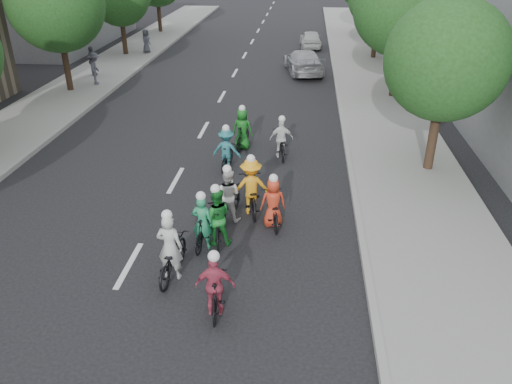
# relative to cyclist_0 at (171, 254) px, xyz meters

# --- Properties ---
(ground) EXTENTS (120.00, 120.00, 0.00)m
(ground) POSITION_rel_cyclist_0_xyz_m (-1.24, 0.28, -0.61)
(ground) COLOR black
(ground) RESTS_ON ground
(sidewalk_left) EXTENTS (4.00, 80.00, 0.15)m
(sidewalk_left) POSITION_rel_cyclist_0_xyz_m (-9.24, 10.28, -0.54)
(sidewalk_left) COLOR gray
(sidewalk_left) RESTS_ON ground
(curb_left) EXTENTS (0.18, 80.00, 0.18)m
(curb_left) POSITION_rel_cyclist_0_xyz_m (-7.29, 10.28, -0.52)
(curb_left) COLOR #999993
(curb_left) RESTS_ON ground
(sidewalk_right) EXTENTS (4.00, 80.00, 0.15)m
(sidewalk_right) POSITION_rel_cyclist_0_xyz_m (6.76, 10.28, -0.54)
(sidewalk_right) COLOR gray
(sidewalk_right) RESTS_ON ground
(curb_right) EXTENTS (0.18, 80.00, 0.18)m
(curb_right) POSITION_rel_cyclist_0_xyz_m (4.81, 10.28, -0.52)
(curb_right) COLOR #999993
(curb_right) RESTS_ON ground
(tree_l_3) EXTENTS (4.80, 4.80, 6.93)m
(tree_l_3) POSITION_rel_cyclist_0_xyz_m (-9.44, 15.28, 3.91)
(tree_l_3) COLOR black
(tree_l_3) RESTS_ON ground
(tree_r_0) EXTENTS (4.00, 4.00, 5.97)m
(tree_r_0) POSITION_rel_cyclist_0_xyz_m (7.56, 6.88, 3.35)
(tree_r_0) COLOR black
(tree_r_0) RESTS_ON ground
(tree_r_1) EXTENTS (4.80, 4.80, 6.93)m
(tree_r_1) POSITION_rel_cyclist_0_xyz_m (7.56, 15.88, 3.91)
(tree_r_1) COLOR black
(tree_r_1) RESTS_ON ground
(cyclist_0) EXTENTS (0.81, 1.95, 1.89)m
(cyclist_0) POSITION_rel_cyclist_0_xyz_m (0.00, 0.00, 0.00)
(cyclist_0) COLOR black
(cyclist_0) RESTS_ON ground
(cyclist_1) EXTENTS (0.89, 1.85, 1.80)m
(cyclist_1) POSITION_rel_cyclist_0_xyz_m (0.86, 1.59, 0.07)
(cyclist_1) COLOR black
(cyclist_1) RESTS_ON ground
(cyclist_2) EXTENTS (1.24, 2.07, 1.91)m
(cyclist_2) POSITION_rel_cyclist_0_xyz_m (1.60, 3.38, 0.09)
(cyclist_2) COLOR black
(cyclist_2) RESTS_ON ground
(cyclist_3) EXTENTS (0.92, 1.60, 1.67)m
(cyclist_3) POSITION_rel_cyclist_0_xyz_m (1.31, -1.23, -0.00)
(cyclist_3) COLOR black
(cyclist_3) RESTS_ON ground
(cyclist_4) EXTENTS (0.94, 1.81, 1.64)m
(cyclist_4) POSITION_rel_cyclist_0_xyz_m (2.31, 2.71, -0.04)
(cyclist_4) COLOR black
(cyclist_4) RESTS_ON ground
(cyclist_5) EXTENTS (0.60, 1.57, 1.69)m
(cyclist_5) POSITION_rel_cyclist_0_xyz_m (0.52, 1.37, -0.03)
(cyclist_5) COLOR black
(cyclist_5) RESTS_ON ground
(cyclist_6) EXTENTS (0.98, 1.90, 1.76)m
(cyclist_6) POSITION_rel_cyclist_0_xyz_m (0.97, 2.92, 0.01)
(cyclist_6) COLOR black
(cyclist_6) RESTS_ON ground
(cyclist_7) EXTENTS (1.07, 1.57, 1.72)m
(cyclist_7) POSITION_rel_cyclist_0_xyz_m (0.41, 6.34, 0.05)
(cyclist_7) COLOR black
(cyclist_7) RESTS_ON ground
(cyclist_8) EXTENTS (0.92, 1.86, 1.65)m
(cyclist_8) POSITION_rel_cyclist_0_xyz_m (2.28, 7.73, -0.04)
(cyclist_8) COLOR black
(cyclist_8) RESTS_ON ground
(cyclist_9) EXTENTS (0.87, 1.65, 1.78)m
(cyclist_9) POSITION_rel_cyclist_0_xyz_m (0.71, 8.41, 0.05)
(cyclist_9) COLOR black
(cyclist_9) RESTS_ON ground
(follow_car_lead) EXTENTS (2.82, 5.04, 1.38)m
(follow_car_lead) POSITION_rel_cyclist_0_xyz_m (2.91, 20.72, 0.08)
(follow_car_lead) COLOR #ABABB0
(follow_car_lead) RESTS_ON ground
(follow_car_trail) EXTENTS (1.72, 3.73, 1.24)m
(follow_car_trail) POSITION_rel_cyclist_0_xyz_m (3.33, 28.46, 0.01)
(follow_car_trail) COLOR silver
(follow_car_trail) RESTS_ON ground
(spectator_0) EXTENTS (0.85, 1.22, 1.72)m
(spectator_0) POSITION_rel_cyclist_0_xyz_m (-8.43, 16.50, 0.40)
(spectator_0) COLOR #51505E
(spectator_0) RESTS_ON sidewalk_left
(spectator_1) EXTENTS (0.66, 1.05, 1.67)m
(spectator_1) POSITION_rel_cyclist_0_xyz_m (-9.35, 18.34, 0.37)
(spectator_1) COLOR #514F5C
(spectator_1) RESTS_ON sidewalk_left
(spectator_2) EXTENTS (0.64, 0.86, 1.58)m
(spectator_2) POSITION_rel_cyclist_0_xyz_m (-8.06, 24.76, 0.33)
(spectator_2) COLOR #474853
(spectator_2) RESTS_ON sidewalk_left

